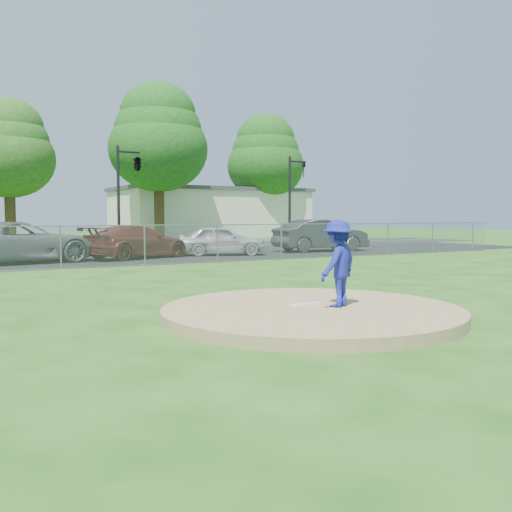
{
  "coord_description": "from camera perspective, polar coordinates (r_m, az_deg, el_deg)",
  "views": [
    {
      "loc": [
        -5.95,
        -8.31,
        1.83
      ],
      "look_at": [
        0.0,
        2.0,
        1.0
      ],
      "focal_mm": 40.0,
      "sensor_mm": 36.0,
      "label": 1
    }
  ],
  "objects": [
    {
      "name": "ground",
      "position": [
        19.34,
        -11.93,
        -1.52
      ],
      "size": [
        120.0,
        120.0,
        0.0
      ],
      "primitive_type": "plane",
      "color": "#1C4D10",
      "rests_on": "ground"
    },
    {
      "name": "pitchers_mound",
      "position": [
        10.37,
        5.56,
        -5.64
      ],
      "size": [
        5.4,
        5.4,
        0.2
      ],
      "primitive_type": "cylinder",
      "color": "#977B53",
      "rests_on": "ground"
    },
    {
      "name": "pitching_rubber",
      "position": [
        10.51,
        4.93,
        -4.84
      ],
      "size": [
        0.6,
        0.15,
        0.04
      ],
      "primitive_type": "cube",
      "color": "white",
      "rests_on": "pitchers_mound"
    },
    {
      "name": "chain_link_fence",
      "position": [
        21.2,
        -13.64,
        0.96
      ],
      "size": [
        40.0,
        0.06,
        1.5
      ],
      "primitive_type": "cube",
      "color": "gray",
      "rests_on": "ground"
    },
    {
      "name": "parking_lot",
      "position": [
        25.58,
        -16.45,
        -0.26
      ],
      "size": [
        50.0,
        8.0,
        0.01
      ],
      "primitive_type": "cube",
      "color": "black",
      "rests_on": "ground"
    },
    {
      "name": "street",
      "position": [
        32.91,
        -19.51,
        0.58
      ],
      "size": [
        60.0,
        7.0,
        0.01
      ],
      "primitive_type": "cube",
      "color": "black",
      "rests_on": "ground"
    },
    {
      "name": "commercial_building",
      "position": [
        51.25,
        -4.63,
        4.35
      ],
      "size": [
        16.4,
        9.4,
        4.3
      ],
      "color": "beige",
      "rests_on": "ground"
    },
    {
      "name": "tree_center",
      "position": [
        42.85,
        -23.53,
        9.88
      ],
      "size": [
        6.16,
        6.16,
        9.84
      ],
      "color": "#3C2A16",
      "rests_on": "ground"
    },
    {
      "name": "tree_right",
      "position": [
        43.39,
        -9.74,
        11.65
      ],
      "size": [
        7.28,
        7.28,
        11.63
      ],
      "color": "#3A2715",
      "rests_on": "ground"
    },
    {
      "name": "tree_far_right",
      "position": [
        50.76,
        0.96,
        9.91
      ],
      "size": [
        6.72,
        6.72,
        10.74
      ],
      "color": "#3A2115",
      "rests_on": "ground"
    },
    {
      "name": "traffic_signal_center",
      "position": [
        32.02,
        -11.96,
        8.89
      ],
      "size": [
        1.42,
        2.48,
        5.6
      ],
      "color": "black",
      "rests_on": "ground"
    },
    {
      "name": "traffic_signal_right",
      "position": [
        36.45,
        3.7,
        6.4
      ],
      "size": [
        1.28,
        0.2,
        5.6
      ],
      "color": "black",
      "rests_on": "ground"
    },
    {
      "name": "pitcher",
      "position": [
        10.37,
        8.19,
        -0.73
      ],
      "size": [
        1.16,
        0.95,
        1.57
      ],
      "primitive_type": "imported",
      "rotation": [
        0.0,
        0.0,
        3.56
      ],
      "color": "navy",
      "rests_on": "pitchers_mound"
    },
    {
      "name": "parked_car_gray",
      "position": [
        24.02,
        -22.49,
        1.27
      ],
      "size": [
        6.2,
        3.74,
        1.61
      ],
      "primitive_type": "imported",
      "rotation": [
        0.0,
        0.0,
        1.77
      ],
      "color": "slate",
      "rests_on": "parking_lot"
    },
    {
      "name": "parked_car_darkred",
      "position": [
        25.24,
        -11.8,
        1.39
      ],
      "size": [
        5.29,
        3.57,
        1.42
      ],
      "primitive_type": "imported",
      "rotation": [
        0.0,
        0.0,
        1.92
      ],
      "color": "#5D1D17",
      "rests_on": "parking_lot"
    },
    {
      "name": "parked_car_pearl",
      "position": [
        26.75,
        -3.46,
        1.58
      ],
      "size": [
        4.42,
        3.05,
        1.4
      ],
      "primitive_type": "imported",
      "rotation": [
        0.0,
        0.0,
        1.19
      ],
      "color": "silver",
      "rests_on": "parking_lot"
    },
    {
      "name": "parked_car_charcoal",
      "position": [
        29.94,
        6.51,
        2.07
      ],
      "size": [
        5.11,
        2.07,
        1.65
      ],
      "primitive_type": "imported",
      "rotation": [
        0.0,
        0.0,
        1.51
      ],
      "color": "#2A2A2D",
      "rests_on": "parking_lot"
    }
  ]
}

